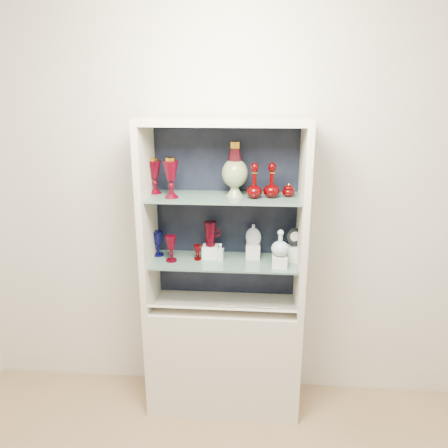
# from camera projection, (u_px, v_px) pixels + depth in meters

# --- Properties ---
(wall_back) EXTENTS (3.50, 0.02, 2.80)m
(wall_back) POSITION_uv_depth(u_px,v_px,m) (227.00, 200.00, 2.88)
(wall_back) COLOR beige
(wall_back) RESTS_ON ground
(cabinet_base) EXTENTS (1.00, 0.40, 0.75)m
(cabinet_base) POSITION_uv_depth(u_px,v_px,m) (224.00, 354.00, 2.97)
(cabinet_base) COLOR beige
(cabinet_base) RESTS_ON ground
(cabinet_back_panel) EXTENTS (0.98, 0.02, 1.15)m
(cabinet_back_panel) POSITION_uv_depth(u_px,v_px,m) (226.00, 212.00, 2.87)
(cabinet_back_panel) COLOR black
(cabinet_back_panel) RESTS_ON cabinet_base
(cabinet_side_left) EXTENTS (0.04, 0.40, 1.15)m
(cabinet_side_left) POSITION_uv_depth(u_px,v_px,m) (148.00, 218.00, 2.73)
(cabinet_side_left) COLOR beige
(cabinet_side_left) RESTS_ON cabinet_base
(cabinet_side_right) EXTENTS (0.04, 0.40, 1.15)m
(cabinet_side_right) POSITION_uv_depth(u_px,v_px,m) (303.00, 222.00, 2.65)
(cabinet_side_right) COLOR beige
(cabinet_side_right) RESTS_ON cabinet_base
(cabinet_top_cap) EXTENTS (1.00, 0.40, 0.04)m
(cabinet_top_cap) POSITION_uv_depth(u_px,v_px,m) (224.00, 121.00, 2.51)
(cabinet_top_cap) COLOR beige
(cabinet_top_cap) RESTS_ON cabinet_side_left
(shelf_lower) EXTENTS (0.92, 0.34, 0.01)m
(shelf_lower) POSITION_uv_depth(u_px,v_px,m) (224.00, 261.00, 2.79)
(shelf_lower) COLOR slate
(shelf_lower) RESTS_ON cabinet_side_left
(shelf_upper) EXTENTS (0.92, 0.34, 0.01)m
(shelf_upper) POSITION_uv_depth(u_px,v_px,m) (224.00, 197.00, 2.67)
(shelf_upper) COLOR slate
(shelf_upper) RESTS_ON cabinet_side_left
(label_ledge) EXTENTS (0.92, 0.17, 0.09)m
(label_ledge) POSITION_uv_depth(u_px,v_px,m) (223.00, 308.00, 2.74)
(label_ledge) COLOR beige
(label_ledge) RESTS_ON cabinet_base
(label_card_0) EXTENTS (0.10, 0.06, 0.03)m
(label_card_0) POSITION_uv_depth(u_px,v_px,m) (270.00, 308.00, 2.72)
(label_card_0) COLOR white
(label_card_0) RESTS_ON label_ledge
(label_card_1) EXTENTS (0.10, 0.06, 0.03)m
(label_card_1) POSITION_uv_depth(u_px,v_px,m) (228.00, 306.00, 2.74)
(label_card_1) COLOR white
(label_card_1) RESTS_ON label_ledge
(pedestal_lamp_left) EXTENTS (0.09, 0.09, 0.22)m
(pedestal_lamp_left) POSITION_uv_depth(u_px,v_px,m) (155.00, 176.00, 2.72)
(pedestal_lamp_left) COLOR #48000D
(pedestal_lamp_left) RESTS_ON shelf_upper
(pedestal_lamp_right) EXTENTS (0.10, 0.10, 0.24)m
(pedestal_lamp_right) POSITION_uv_depth(u_px,v_px,m) (171.00, 178.00, 2.60)
(pedestal_lamp_right) COLOR #48000D
(pedestal_lamp_right) RESTS_ON shelf_upper
(enamel_urn) EXTENTS (0.16, 0.16, 0.33)m
(enamel_urn) POSITION_uv_depth(u_px,v_px,m) (235.00, 169.00, 2.63)
(enamel_urn) COLOR #134B18
(enamel_urn) RESTS_ON shelf_upper
(ruby_decanter_a) EXTENTS (0.10, 0.10, 0.24)m
(ruby_decanter_a) POSITION_uv_depth(u_px,v_px,m) (254.00, 179.00, 2.58)
(ruby_decanter_a) COLOR #460000
(ruby_decanter_a) RESTS_ON shelf_upper
(ruby_decanter_b) EXTENTS (0.11, 0.11, 0.23)m
(ruby_decanter_b) POSITION_uv_depth(u_px,v_px,m) (272.00, 179.00, 2.60)
(ruby_decanter_b) COLOR #460000
(ruby_decanter_b) RESTS_ON shelf_upper
(lidded_bowl) EXTENTS (0.09, 0.09, 0.09)m
(lidded_bowl) POSITION_uv_depth(u_px,v_px,m) (288.00, 190.00, 2.64)
(lidded_bowl) COLOR #460000
(lidded_bowl) RESTS_ON shelf_upper
(cobalt_goblet) EXTENTS (0.08, 0.08, 0.17)m
(cobalt_goblet) POSITION_uv_depth(u_px,v_px,m) (158.00, 243.00, 2.85)
(cobalt_goblet) COLOR #070639
(cobalt_goblet) RESTS_ON shelf_lower
(ruby_goblet_tall) EXTENTS (0.09, 0.09, 0.17)m
(ruby_goblet_tall) POSITION_uv_depth(u_px,v_px,m) (171.00, 249.00, 2.75)
(ruby_goblet_tall) COLOR #48000D
(ruby_goblet_tall) RESTS_ON shelf_lower
(ruby_goblet_small) EXTENTS (0.06, 0.06, 0.10)m
(ruby_goblet_small) POSITION_uv_depth(u_px,v_px,m) (198.00, 252.00, 2.79)
(ruby_goblet_small) COLOR #460000
(ruby_goblet_small) RESTS_ON shelf_lower
(riser_ruby_pitcher) EXTENTS (0.10, 0.10, 0.08)m
(riser_ruby_pitcher) POSITION_uv_depth(u_px,v_px,m) (210.00, 252.00, 2.83)
(riser_ruby_pitcher) COLOR silver
(riser_ruby_pitcher) RESTS_ON shelf_lower
(ruby_pitcher) EXTENTS (0.13, 0.08, 0.16)m
(ruby_pitcher) POSITION_uv_depth(u_px,v_px,m) (210.00, 234.00, 2.79)
(ruby_pitcher) COLOR #48000D
(ruby_pitcher) RESTS_ON riser_ruby_pitcher
(clear_square_bottle) EXTENTS (0.05, 0.05, 0.12)m
(clear_square_bottle) POSITION_uv_depth(u_px,v_px,m) (220.00, 252.00, 2.77)
(clear_square_bottle) COLOR #ACC3C8
(clear_square_bottle) RESTS_ON shelf_lower
(riser_flat_flask) EXTENTS (0.09, 0.09, 0.09)m
(riser_flat_flask) POSITION_uv_depth(u_px,v_px,m) (253.00, 251.00, 2.82)
(riser_flat_flask) COLOR silver
(riser_flat_flask) RESTS_ON shelf_lower
(flat_flask) EXTENTS (0.11, 0.06, 0.14)m
(flat_flask) POSITION_uv_depth(u_px,v_px,m) (253.00, 234.00, 2.79)
(flat_flask) COLOR #A5ACB8
(flat_flask) RESTS_ON riser_flat_flask
(riser_clear_round_decanter) EXTENTS (0.09, 0.09, 0.07)m
(riser_clear_round_decanter) POSITION_uv_depth(u_px,v_px,m) (280.00, 261.00, 2.68)
(riser_clear_round_decanter) COLOR silver
(riser_clear_round_decanter) RESTS_ON shelf_lower
(clear_round_decanter) EXTENTS (0.13, 0.13, 0.16)m
(clear_round_decanter) POSITION_uv_depth(u_px,v_px,m) (280.00, 244.00, 2.65)
(clear_round_decanter) COLOR #ACC3C8
(clear_round_decanter) RESTS_ON riser_clear_round_decanter
(riser_cameo_medallion) EXTENTS (0.08, 0.08, 0.10)m
(riser_cameo_medallion) POSITION_uv_depth(u_px,v_px,m) (294.00, 254.00, 2.77)
(riser_cameo_medallion) COLOR silver
(riser_cameo_medallion) RESTS_ON shelf_lower
(cameo_medallion) EXTENTS (0.11, 0.07, 0.12)m
(cameo_medallion) POSITION_uv_depth(u_px,v_px,m) (294.00, 237.00, 2.73)
(cameo_medallion) COLOR black
(cameo_medallion) RESTS_ON riser_cameo_medallion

